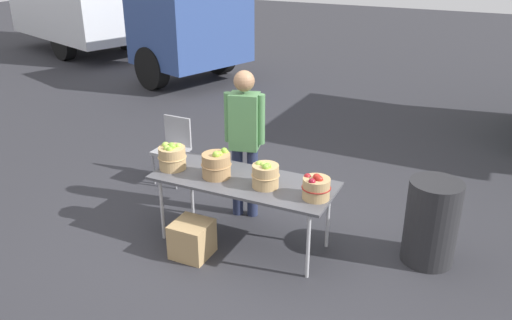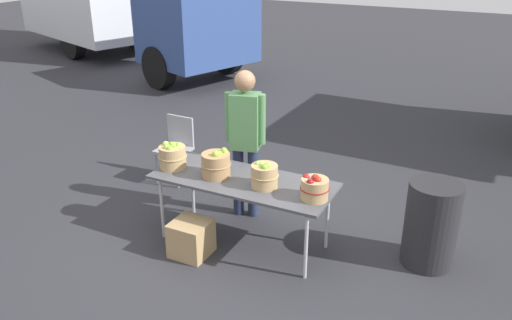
{
  "view_description": "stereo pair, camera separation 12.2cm",
  "coord_description": "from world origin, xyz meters",
  "px_view_note": "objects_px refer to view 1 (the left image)",
  "views": [
    {
      "loc": [
        2.19,
        -4.34,
        3.08
      ],
      "look_at": [
        0.0,
        0.3,
        0.85
      ],
      "focal_mm": 36.89,
      "sensor_mm": 36.0,
      "label": 1
    },
    {
      "loc": [
        2.3,
        -4.28,
        3.08
      ],
      "look_at": [
        0.0,
        0.3,
        0.85
      ],
      "focal_mm": 36.89,
      "sensor_mm": 36.0,
      "label": 2
    }
  ],
  "objects_px": {
    "vendor_adult": "(245,133)",
    "trash_barrel": "(431,222)",
    "apple_basket_green_0": "(172,156)",
    "folding_chair": "(174,144)",
    "apple_basket_green_1": "(217,165)",
    "market_table": "(244,183)",
    "apple_basket_green_2": "(265,175)",
    "apple_basket_red_0": "(316,187)",
    "produce_crate": "(192,239)"
  },
  "relations": [
    {
      "from": "apple_basket_green_0",
      "to": "apple_basket_green_1",
      "type": "xyz_separation_m",
      "value": [
        0.53,
        0.02,
        -0.0
      ]
    },
    {
      "from": "apple_basket_red_0",
      "to": "folding_chair",
      "type": "height_order",
      "value": "apple_basket_red_0"
    },
    {
      "from": "apple_basket_green_1",
      "to": "apple_basket_green_2",
      "type": "distance_m",
      "value": 0.55
    },
    {
      "from": "folding_chair",
      "to": "produce_crate",
      "type": "relative_size",
      "value": 2.29
    },
    {
      "from": "vendor_adult",
      "to": "trash_barrel",
      "type": "distance_m",
      "value": 2.17
    },
    {
      "from": "apple_basket_green_1",
      "to": "market_table",
      "type": "bearing_deg",
      "value": 10.9
    },
    {
      "from": "apple_basket_green_0",
      "to": "apple_basket_green_2",
      "type": "height_order",
      "value": "apple_basket_green_0"
    },
    {
      "from": "apple_basket_green_2",
      "to": "trash_barrel",
      "type": "relative_size",
      "value": 0.32
    },
    {
      "from": "apple_basket_green_1",
      "to": "apple_basket_green_2",
      "type": "height_order",
      "value": "apple_basket_green_1"
    },
    {
      "from": "produce_crate",
      "to": "apple_basket_red_0",
      "type": "bearing_deg",
      "value": 17.31
    },
    {
      "from": "folding_chair",
      "to": "trash_barrel",
      "type": "relative_size",
      "value": 0.98
    },
    {
      "from": "apple_basket_green_0",
      "to": "produce_crate",
      "type": "relative_size",
      "value": 0.82
    },
    {
      "from": "apple_basket_red_0",
      "to": "produce_crate",
      "type": "bearing_deg",
      "value": -162.69
    },
    {
      "from": "apple_basket_green_2",
      "to": "folding_chair",
      "type": "distance_m",
      "value": 2.13
    },
    {
      "from": "apple_basket_green_0",
      "to": "folding_chair",
      "type": "height_order",
      "value": "apple_basket_green_0"
    },
    {
      "from": "trash_barrel",
      "to": "produce_crate",
      "type": "bearing_deg",
      "value": -156.89
    },
    {
      "from": "apple_basket_green_0",
      "to": "vendor_adult",
      "type": "distance_m",
      "value": 0.85
    },
    {
      "from": "apple_basket_green_0",
      "to": "apple_basket_red_0",
      "type": "xyz_separation_m",
      "value": [
        1.62,
        0.0,
        -0.02
      ]
    },
    {
      "from": "apple_basket_green_1",
      "to": "trash_barrel",
      "type": "bearing_deg",
      "value": 14.69
    },
    {
      "from": "apple_basket_green_2",
      "to": "apple_basket_red_0",
      "type": "relative_size",
      "value": 1.01
    },
    {
      "from": "apple_basket_red_0",
      "to": "trash_barrel",
      "type": "relative_size",
      "value": 0.32
    },
    {
      "from": "apple_basket_green_0",
      "to": "apple_basket_red_0",
      "type": "height_order",
      "value": "apple_basket_green_0"
    },
    {
      "from": "apple_basket_green_0",
      "to": "vendor_adult",
      "type": "height_order",
      "value": "vendor_adult"
    },
    {
      "from": "apple_basket_green_0",
      "to": "apple_basket_green_2",
      "type": "distance_m",
      "value": 1.08
    },
    {
      "from": "market_table",
      "to": "vendor_adult",
      "type": "xyz_separation_m",
      "value": [
        -0.26,
        0.56,
        0.32
      ]
    },
    {
      "from": "apple_basket_red_0",
      "to": "market_table",
      "type": "bearing_deg",
      "value": 174.73
    },
    {
      "from": "apple_basket_green_1",
      "to": "folding_chair",
      "type": "height_order",
      "value": "apple_basket_green_1"
    },
    {
      "from": "apple_basket_green_2",
      "to": "market_table",
      "type": "bearing_deg",
      "value": 168.27
    },
    {
      "from": "market_table",
      "to": "apple_basket_green_0",
      "type": "height_order",
      "value": "apple_basket_green_0"
    },
    {
      "from": "apple_basket_green_0",
      "to": "apple_basket_green_1",
      "type": "height_order",
      "value": "apple_basket_green_1"
    },
    {
      "from": "apple_basket_green_2",
      "to": "apple_basket_red_0",
      "type": "bearing_deg",
      "value": -1.94
    },
    {
      "from": "apple_basket_green_2",
      "to": "apple_basket_red_0",
      "type": "height_order",
      "value": "apple_basket_green_2"
    },
    {
      "from": "market_table",
      "to": "folding_chair",
      "type": "bearing_deg",
      "value": 146.61
    },
    {
      "from": "market_table",
      "to": "apple_basket_green_1",
      "type": "height_order",
      "value": "apple_basket_green_1"
    },
    {
      "from": "apple_basket_green_2",
      "to": "produce_crate",
      "type": "relative_size",
      "value": 0.76
    },
    {
      "from": "apple_basket_red_0",
      "to": "produce_crate",
      "type": "relative_size",
      "value": 0.75
    },
    {
      "from": "produce_crate",
      "to": "trash_barrel",
      "type": "bearing_deg",
      "value": 23.11
    },
    {
      "from": "apple_basket_green_2",
      "to": "folding_chair",
      "type": "relative_size",
      "value": 0.33
    },
    {
      "from": "apple_basket_red_0",
      "to": "produce_crate",
      "type": "distance_m",
      "value": 1.41
    },
    {
      "from": "produce_crate",
      "to": "market_table",
      "type": "bearing_deg",
      "value": 49.67
    },
    {
      "from": "market_table",
      "to": "apple_basket_red_0",
      "type": "xyz_separation_m",
      "value": [
        0.81,
        -0.07,
        0.16
      ]
    },
    {
      "from": "trash_barrel",
      "to": "produce_crate",
      "type": "height_order",
      "value": "trash_barrel"
    },
    {
      "from": "apple_basket_green_2",
      "to": "apple_basket_green_0",
      "type": "bearing_deg",
      "value": -179.04
    },
    {
      "from": "apple_basket_green_1",
      "to": "apple_basket_green_2",
      "type": "xyz_separation_m",
      "value": [
        0.55,
        -0.0,
        -0.01
      ]
    },
    {
      "from": "market_table",
      "to": "vendor_adult",
      "type": "bearing_deg",
      "value": 115.18
    },
    {
      "from": "apple_basket_green_0",
      "to": "vendor_adult",
      "type": "bearing_deg",
      "value": 49.19
    },
    {
      "from": "apple_basket_green_0",
      "to": "trash_barrel",
      "type": "xyz_separation_m",
      "value": [
        2.64,
        0.57,
        -0.45
      ]
    },
    {
      "from": "apple_basket_green_1",
      "to": "apple_basket_red_0",
      "type": "bearing_deg",
      "value": -1.06
    },
    {
      "from": "apple_basket_red_0",
      "to": "apple_basket_green_0",
      "type": "bearing_deg",
      "value": -180.0
    },
    {
      "from": "folding_chair",
      "to": "vendor_adult",
      "type": "bearing_deg",
      "value": -18.38
    }
  ]
}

